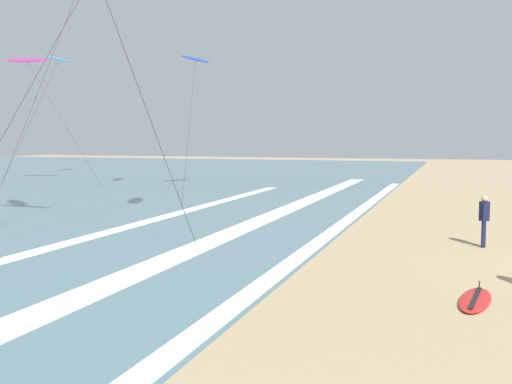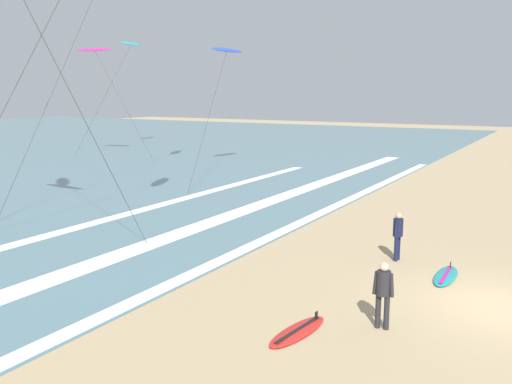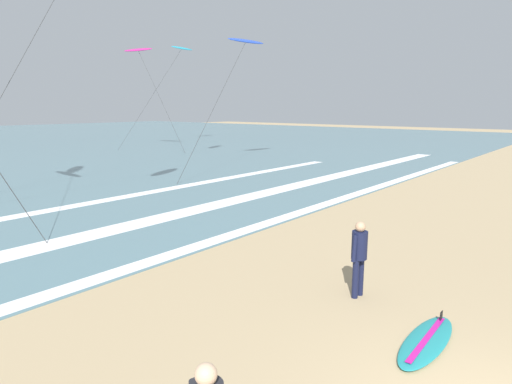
# 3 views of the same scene
# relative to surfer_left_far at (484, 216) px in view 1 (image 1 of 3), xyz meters

# --- Properties ---
(wave_foam_shoreline) EXTENTS (58.36, 0.55, 0.01)m
(wave_foam_shoreline) POSITION_rel_surfer_left_far_xyz_m (-4.31, 4.97, -0.94)
(wave_foam_shoreline) COLOR white
(wave_foam_shoreline) RESTS_ON ocean_surface
(wave_foam_mid_break) EXTENTS (58.35, 1.04, 0.01)m
(wave_foam_mid_break) POSITION_rel_surfer_left_far_xyz_m (-0.85, 8.27, -0.94)
(wave_foam_mid_break) COLOR white
(wave_foam_mid_break) RESTS_ON ocean_surface
(wave_foam_outer_break) EXTENTS (39.81, 0.70, 0.01)m
(wave_foam_outer_break) POSITION_rel_surfer_left_far_xyz_m (-1.20, 12.46, -0.94)
(wave_foam_outer_break) COLOR white
(wave_foam_outer_break) RESTS_ON ocean_surface
(surfer_left_far) EXTENTS (0.51, 0.32, 1.60)m
(surfer_left_far) POSITION_rel_surfer_left_far_xyz_m (0.00, 0.00, 0.00)
(surfer_left_far) COLOR #141938
(surfer_left_far) RESTS_ON ground
(surfboard_foreground_flat) EXTENTS (2.16, 0.86, 0.25)m
(surfboard_foreground_flat) POSITION_rel_surfer_left_far_xyz_m (-6.62, 0.41, -0.91)
(surfboard_foreground_flat) COLOR red
(surfboard_foreground_flat) RESTS_ON ground
(kite_blue_high_right) EXTENTS (10.95, 3.98, 8.48)m
(kite_blue_high_right) POSITION_rel_surfer_left_far_xyz_m (15.57, 16.55, 7.26)
(kite_blue_high_right) COLOR blue
(kite_blue_high_right) RESTS_ON ground
(kite_cyan_mid_center) EXTENTS (11.59, 2.83, 10.21)m
(kite_cyan_mid_center) POSITION_rel_surfer_left_far_xyz_m (24.28, 33.15, 8.96)
(kite_cyan_mid_center) COLOR #23A8C6
(kite_cyan_mid_center) RESTS_ON ground
(kite_magenta_distant_high) EXTENTS (1.50, 7.52, 9.07)m
(kite_magenta_distant_high) POSITION_rel_surfer_left_far_xyz_m (16.57, 30.15, 7.85)
(kite_magenta_distant_high) COLOR #CC2384
(kite_magenta_distant_high) RESTS_ON ground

